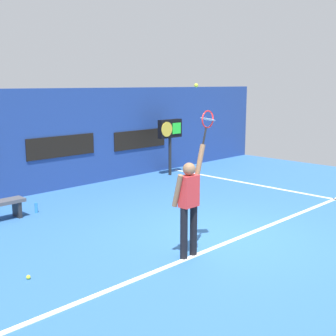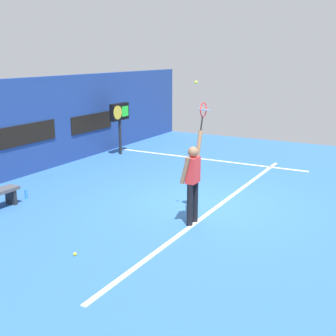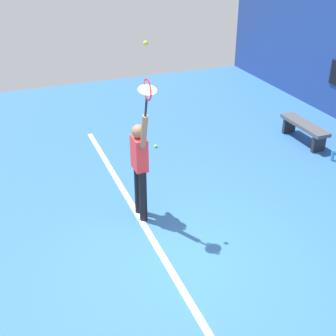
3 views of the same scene
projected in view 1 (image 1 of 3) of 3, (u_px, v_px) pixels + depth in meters
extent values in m
plane|color=#2D609E|center=(223.00, 236.00, 9.07)|extent=(18.00, 18.00, 0.00)
cube|color=navy|center=(59.00, 139.00, 12.89)|extent=(18.00, 0.20, 2.88)
cube|color=black|center=(62.00, 146.00, 12.85)|extent=(2.20, 0.03, 0.60)
cube|color=black|center=(140.00, 139.00, 14.95)|extent=(2.20, 0.03, 0.60)
cube|color=white|center=(235.00, 239.00, 8.86)|extent=(10.00, 0.10, 0.01)
cube|color=white|center=(260.00, 186.00, 13.51)|extent=(0.10, 7.00, 0.01)
cylinder|color=black|center=(184.00, 234.00, 7.82)|extent=(0.13, 0.13, 0.92)
cylinder|color=black|center=(193.00, 230.00, 7.99)|extent=(0.13, 0.13, 0.92)
cube|color=red|center=(189.00, 191.00, 7.76)|extent=(0.34, 0.20, 0.55)
sphere|color=#8C6647|center=(189.00, 169.00, 7.69)|extent=(0.22, 0.22, 0.22)
cylinder|color=#8C6647|center=(200.00, 161.00, 7.87)|extent=(0.24, 0.09, 0.58)
cylinder|color=#8C6647|center=(178.00, 191.00, 7.68)|extent=(0.09, 0.23, 0.58)
cylinder|color=black|center=(205.00, 136.00, 7.87)|extent=(0.11, 0.03, 0.30)
torus|color=red|center=(208.00, 119.00, 7.87)|extent=(0.39, 0.02, 0.39)
cylinder|color=silver|center=(208.00, 119.00, 7.87)|extent=(0.26, 0.27, 0.07)
sphere|color=#CCE033|center=(196.00, 85.00, 7.65)|extent=(0.07, 0.07, 0.07)
cylinder|color=black|center=(170.00, 156.00, 15.01)|extent=(0.10, 0.10, 1.25)
cube|color=black|center=(170.00, 129.00, 14.83)|extent=(0.95, 0.18, 0.60)
cylinder|color=gold|center=(167.00, 129.00, 14.59)|extent=(0.48, 0.02, 0.48)
cube|color=#26D833|center=(177.00, 128.00, 14.91)|extent=(0.38, 0.02, 0.36)
cube|color=#262628|center=(17.00, 209.00, 10.34)|extent=(0.08, 0.32, 0.37)
cylinder|color=#338CD8|center=(36.00, 208.00, 10.68)|extent=(0.07, 0.07, 0.24)
sphere|color=#CCE033|center=(28.00, 277.00, 7.07)|extent=(0.07, 0.07, 0.07)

